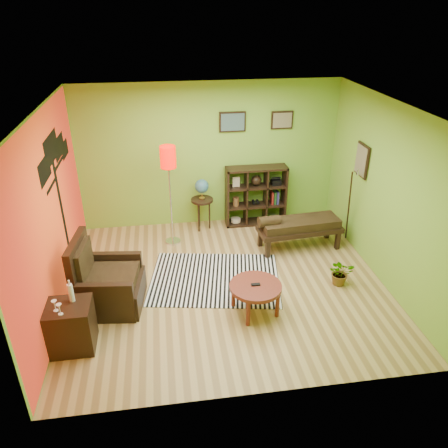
{
  "coord_description": "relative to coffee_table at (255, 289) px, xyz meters",
  "views": [
    {
      "loc": [
        -0.89,
        -5.75,
        4.1
      ],
      "look_at": [
        -0.03,
        0.06,
        1.05
      ],
      "focal_mm": 35.0,
      "sensor_mm": 36.0,
      "label": 1
    }
  ],
  "objects": [
    {
      "name": "potted_plant",
      "position": [
        1.49,
        0.48,
        -0.23
      ],
      "size": [
        0.45,
        0.49,
        0.34
      ],
      "primitive_type": "imported",
      "rotation": [
        0.0,
        0.0,
        -0.16
      ],
      "color": "#26661E",
      "rests_on": "ground"
    },
    {
      "name": "globe_table",
      "position": [
        -0.49,
        2.7,
        0.39
      ],
      "size": [
        0.43,
        0.43,
        1.04
      ],
      "color": "black",
      "rests_on": "ground"
    },
    {
      "name": "room_shell",
      "position": [
        -0.4,
        0.77,
        1.4
      ],
      "size": [
        5.04,
        4.54,
        2.82
      ],
      "color": "#7CB536",
      "rests_on": "ground"
    },
    {
      "name": "armchair",
      "position": [
        -2.14,
        0.49,
        -0.06
      ],
      "size": [
        1.01,
        1.01,
        1.11
      ],
      "color": "black",
      "rests_on": "ground"
    },
    {
      "name": "zebra_rug",
      "position": [
        -0.47,
        0.91,
        -0.39
      ],
      "size": [
        2.32,
        1.87,
        0.01
      ],
      "primitive_type": "cube",
      "rotation": [
        0.0,
        0.0,
        -0.17
      ],
      "color": "white",
      "rests_on": "ground"
    },
    {
      "name": "bench",
      "position": [
        1.14,
        1.7,
        0.05
      ],
      "size": [
        1.57,
        0.67,
        0.7
      ],
      "color": "black",
      "rests_on": "ground"
    },
    {
      "name": "coffee_table",
      "position": [
        0.0,
        0.0,
        0.0
      ],
      "size": [
        0.75,
        0.75,
        0.48
      ],
      "color": "maroon",
      "rests_on": "ground"
    },
    {
      "name": "floor_lamp",
      "position": [
        -1.1,
        2.23,
        1.11
      ],
      "size": [
        0.28,
        0.28,
        1.87
      ],
      "color": "silver",
      "rests_on": "ground"
    },
    {
      "name": "cube_shelf",
      "position": [
        0.61,
        2.79,
        0.2
      ],
      "size": [
        1.2,
        0.35,
        1.2
      ],
      "color": "black",
      "rests_on": "ground"
    },
    {
      "name": "side_cabinet",
      "position": [
        -2.5,
        -0.36,
        -0.06
      ],
      "size": [
        0.56,
        0.51,
        0.97
      ],
      "color": "black",
      "rests_on": "ground"
    },
    {
      "name": "ground",
      "position": [
        -0.3,
        0.76,
        -0.4
      ],
      "size": [
        5.0,
        5.0,
        0.0
      ],
      "primitive_type": "plane",
      "color": "tan",
      "rests_on": "ground"
    }
  ]
}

